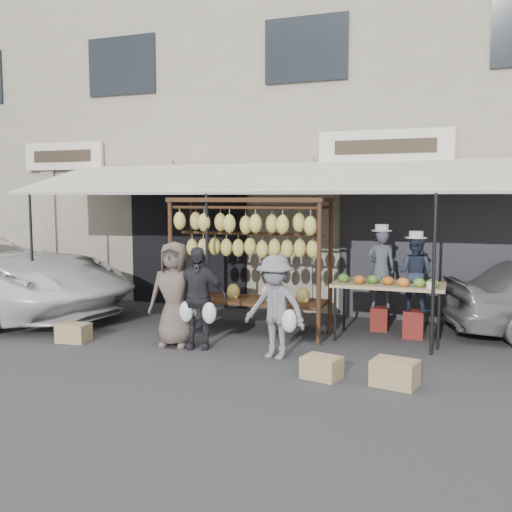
{
  "coord_description": "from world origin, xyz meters",
  "views": [
    {
      "loc": [
        2.84,
        -7.17,
        2.23
      ],
      "look_at": [
        -0.25,
        1.4,
        1.3
      ],
      "focal_mm": 40.0,
      "sensor_mm": 36.0,
      "label": 1
    }
  ],
  "objects_px": {
    "customer_mid": "(197,297)",
    "crate_near_a": "(322,367)",
    "customer_right": "(275,307)",
    "crate_near_b": "(395,373)",
    "vendor_left": "(381,268)",
    "banana_rack": "(249,239)",
    "customer_left": "(174,294)",
    "crate_far": "(74,333)",
    "vendor_right": "(415,273)",
    "produce_table": "(388,285)"
  },
  "relations": [
    {
      "from": "customer_mid",
      "to": "crate_far",
      "type": "xyz_separation_m",
      "value": [
        -1.97,
        -0.33,
        -0.62
      ]
    },
    {
      "from": "vendor_right",
      "to": "crate_near_b",
      "type": "height_order",
      "value": "vendor_right"
    },
    {
      "from": "vendor_left",
      "to": "banana_rack",
      "type": "bearing_deg",
      "value": 13.98
    },
    {
      "from": "produce_table",
      "to": "customer_right",
      "type": "height_order",
      "value": "customer_right"
    },
    {
      "from": "banana_rack",
      "to": "vendor_right",
      "type": "height_order",
      "value": "banana_rack"
    },
    {
      "from": "banana_rack",
      "to": "customer_left",
      "type": "height_order",
      "value": "banana_rack"
    },
    {
      "from": "customer_left",
      "to": "crate_near_b",
      "type": "relative_size",
      "value": 3.08
    },
    {
      "from": "customer_right",
      "to": "crate_near_b",
      "type": "relative_size",
      "value": 2.81
    },
    {
      "from": "vendor_left",
      "to": "crate_near_a",
      "type": "xyz_separation_m",
      "value": [
        -0.33,
        -2.84,
        -0.92
      ]
    },
    {
      "from": "vendor_left",
      "to": "customer_right",
      "type": "height_order",
      "value": "vendor_left"
    },
    {
      "from": "vendor_right",
      "to": "crate_far",
      "type": "xyz_separation_m",
      "value": [
        -4.96,
        -2.05,
        -0.9
      ]
    },
    {
      "from": "customer_mid",
      "to": "crate_far",
      "type": "relative_size",
      "value": 3.29
    },
    {
      "from": "crate_near_b",
      "to": "crate_far",
      "type": "bearing_deg",
      "value": 174.85
    },
    {
      "from": "crate_near_b",
      "to": "vendor_right",
      "type": "bearing_deg",
      "value": 89.47
    },
    {
      "from": "customer_right",
      "to": "crate_far",
      "type": "bearing_deg",
      "value": -164.4
    },
    {
      "from": "customer_mid",
      "to": "crate_near_b",
      "type": "relative_size",
      "value": 2.96
    },
    {
      "from": "vendor_left",
      "to": "vendor_right",
      "type": "xyz_separation_m",
      "value": [
        0.58,
        -0.33,
        -0.02
      ]
    },
    {
      "from": "produce_table",
      "to": "crate_near_a",
      "type": "relative_size",
      "value": 3.77
    },
    {
      "from": "customer_left",
      "to": "customer_right",
      "type": "relative_size",
      "value": 1.1
    },
    {
      "from": "vendor_right",
      "to": "crate_near_b",
      "type": "xyz_separation_m",
      "value": [
        -0.02,
        -2.49,
        -0.89
      ]
    },
    {
      "from": "crate_far",
      "to": "produce_table",
      "type": "bearing_deg",
      "value": 20.82
    },
    {
      "from": "produce_table",
      "to": "customer_right",
      "type": "distance_m",
      "value": 2.06
    },
    {
      "from": "vendor_right",
      "to": "crate_near_a",
      "type": "xyz_separation_m",
      "value": [
        -0.91,
        -2.51,
        -0.91
      ]
    },
    {
      "from": "banana_rack",
      "to": "produce_table",
      "type": "height_order",
      "value": "banana_rack"
    },
    {
      "from": "customer_right",
      "to": "crate_far",
      "type": "xyz_separation_m",
      "value": [
        -3.23,
        -0.21,
        -0.58
      ]
    },
    {
      "from": "customer_right",
      "to": "banana_rack",
      "type": "bearing_deg",
      "value": 136.83
    },
    {
      "from": "produce_table",
      "to": "crate_near_b",
      "type": "relative_size",
      "value": 3.31
    },
    {
      "from": "banana_rack",
      "to": "customer_left",
      "type": "xyz_separation_m",
      "value": [
        -0.78,
        -1.1,
        -0.78
      ]
    },
    {
      "from": "customer_left",
      "to": "crate_near_b",
      "type": "distance_m",
      "value": 3.48
    },
    {
      "from": "customer_mid",
      "to": "crate_near_b",
      "type": "height_order",
      "value": "customer_mid"
    },
    {
      "from": "vendor_right",
      "to": "customer_right",
      "type": "xyz_separation_m",
      "value": [
        -1.73,
        -1.84,
        -0.32
      ]
    },
    {
      "from": "customer_left",
      "to": "customer_mid",
      "type": "distance_m",
      "value": 0.37
    },
    {
      "from": "vendor_left",
      "to": "customer_left",
      "type": "xyz_separation_m",
      "value": [
        -2.78,
        -2.06,
        -0.27
      ]
    },
    {
      "from": "vendor_left",
      "to": "customer_right",
      "type": "bearing_deg",
      "value": 50.21
    },
    {
      "from": "banana_rack",
      "to": "produce_table",
      "type": "bearing_deg",
      "value": 8.52
    },
    {
      "from": "vendor_left",
      "to": "crate_far",
      "type": "distance_m",
      "value": 5.07
    },
    {
      "from": "customer_mid",
      "to": "banana_rack",
      "type": "bearing_deg",
      "value": 52.55
    },
    {
      "from": "vendor_right",
      "to": "crate_far",
      "type": "relative_size",
      "value": 2.58
    },
    {
      "from": "customer_mid",
      "to": "crate_near_b",
      "type": "distance_m",
      "value": 3.13
    },
    {
      "from": "vendor_right",
      "to": "customer_left",
      "type": "bearing_deg",
      "value": 46.94
    },
    {
      "from": "vendor_right",
      "to": "customer_left",
      "type": "distance_m",
      "value": 3.79
    },
    {
      "from": "banana_rack",
      "to": "customer_right",
      "type": "bearing_deg",
      "value": -55.09
    },
    {
      "from": "vendor_right",
      "to": "banana_rack",
      "type": "bearing_deg",
      "value": 33.48
    },
    {
      "from": "crate_far",
      "to": "crate_near_b",
      "type": "bearing_deg",
      "value": -5.15
    },
    {
      "from": "customer_mid",
      "to": "crate_near_a",
      "type": "relative_size",
      "value": 3.37
    },
    {
      "from": "produce_table",
      "to": "customer_mid",
      "type": "height_order",
      "value": "customer_mid"
    },
    {
      "from": "crate_near_b",
      "to": "crate_far",
      "type": "distance_m",
      "value": 4.96
    },
    {
      "from": "customer_mid",
      "to": "customer_right",
      "type": "relative_size",
      "value": 1.05
    },
    {
      "from": "banana_rack",
      "to": "crate_far",
      "type": "distance_m",
      "value": 3.12
    },
    {
      "from": "crate_near_a",
      "to": "crate_far",
      "type": "height_order",
      "value": "crate_far"
    }
  ]
}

